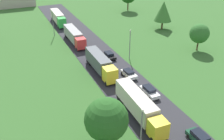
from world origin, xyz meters
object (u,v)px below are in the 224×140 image
object	(u,v)px
car_second	(149,91)
tree_oak	(199,34)
truck_second	(100,63)
lamppost_second	(130,43)
lamppost_third	(53,22)
truck_third	(74,36)
car_fourth	(109,55)
car_lead	(200,139)
car_third	(129,73)
lamppost_lead	(141,130)
tree_lime	(163,11)
tree_ash	(106,120)
truck_lead	(139,105)
truck_fourth	(58,17)

from	to	relation	value
car_second	tree_oak	world-z (taller)	tree_oak
truck_second	tree_oak	distance (m)	27.27
lamppost_second	lamppost_third	bearing A→B (deg)	118.67
truck_third	car_fourth	distance (m)	14.04
car_lead	car_third	world-z (taller)	car_lead
truck_third	car_third	xyz separation A→B (m)	(4.78, -23.26, -1.28)
car_third	tree_oak	bearing A→B (deg)	13.82
car_fourth	lamppost_lead	distance (m)	30.97
lamppost_second	tree_oak	bearing A→B (deg)	-6.67
truck_second	car_third	xyz separation A→B (m)	(4.63, -4.29, -1.37)
car_third	car_fourth	distance (m)	10.08
car_second	tree_lime	distance (m)	39.44
truck_second	lamppost_lead	bearing A→B (deg)	-98.93
lamppost_second	tree_ash	size ratio (longest dim) A/B	0.95
truck_lead	car_second	distance (m)	6.89
truck_fourth	lamppost_third	size ratio (longest dim) A/B	1.73
tree_oak	tree_ash	distance (m)	40.91
truck_second	lamppost_second	world-z (taller)	lamppost_second
truck_third	car_fourth	xyz separation A→B (m)	(4.69, -13.17, -1.29)
truck_second	tree_ash	distance (m)	22.21
tree_oak	tree_lime	bearing A→B (deg)	85.81
car_fourth	lamppost_third	xyz separation A→B (m)	(-8.56, 20.94, 3.44)
truck_third	tree_ash	world-z (taller)	tree_ash
truck_fourth	lamppost_lead	size ratio (longest dim) A/B	1.77
car_third	lamppost_third	xyz separation A→B (m)	(-8.65, 31.03, 3.43)
truck_second	car_fourth	bearing A→B (deg)	51.93
truck_second	tree_ash	bearing A→B (deg)	-109.32
truck_third	car_fourth	world-z (taller)	truck_third
truck_lead	tree_ash	distance (m)	8.83
car_fourth	lamppost_lead	size ratio (longest dim) A/B	0.57
car_third	lamppost_lead	world-z (taller)	lamppost_lead
truck_third	truck_lead	bearing A→B (deg)	-89.69
tree_ash	truck_third	bearing A→B (deg)	79.81
lamppost_lead	tree_oak	xyz separation A→B (m)	(30.89, 25.11, 0.36)
truck_second	truck_fourth	size ratio (longest dim) A/B	0.97
lamppost_lead	car_second	bearing A→B (deg)	53.92
car_lead	lamppost_lead	size ratio (longest dim) A/B	0.62
truck_lead	lamppost_lead	size ratio (longest dim) A/B	1.81
lamppost_second	lamppost_third	size ratio (longest dim) A/B	0.97
truck_second	car_third	bearing A→B (deg)	-42.81
car_lead	lamppost_second	distance (m)	29.41
lamppost_lead	truck_fourth	bearing A→B (deg)	86.64
tree_oak	car_second	bearing A→B (deg)	-149.27
truck_lead	lamppost_third	distance (m)	43.60
truck_lead	tree_lime	xyz separation A→B (m)	(28.42, 35.96, 3.45)
truck_third	car_third	size ratio (longest dim) A/B	3.10
truck_second	tree_oak	size ratio (longest dim) A/B	1.82
tree_lime	car_lead	bearing A→B (deg)	-117.59
truck_second	tree_oak	bearing A→B (deg)	2.65
tree_lime	tree_ash	bearing A→B (deg)	-131.69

